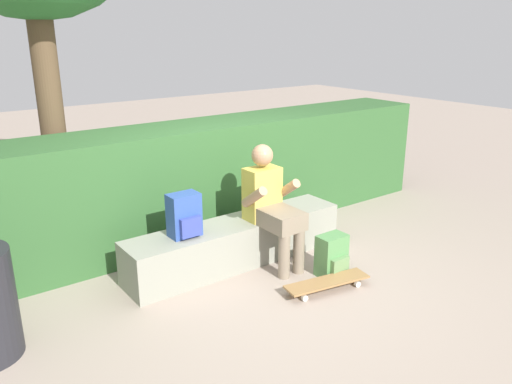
# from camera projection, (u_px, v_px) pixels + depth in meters

# --- Properties ---
(ground_plane) EXTENTS (24.00, 24.00, 0.00)m
(ground_plane) POSITION_uv_depth(u_px,v_px,m) (257.00, 274.00, 4.85)
(ground_plane) COLOR gray
(bench_main) EXTENTS (2.30, 0.47, 0.43)m
(bench_main) POSITION_uv_depth(u_px,v_px,m) (237.00, 242.00, 5.03)
(bench_main) COLOR gray
(bench_main) RESTS_ON ground
(person_skater) EXTENTS (0.49, 0.62, 1.18)m
(person_skater) POSITION_uv_depth(u_px,v_px,m) (271.00, 203.00, 4.89)
(person_skater) COLOR gold
(person_skater) RESTS_ON ground
(skateboard_near_person) EXTENTS (0.82, 0.34, 0.09)m
(skateboard_near_person) POSITION_uv_depth(u_px,v_px,m) (327.00, 282.00, 4.54)
(skateboard_near_person) COLOR olive
(skateboard_near_person) RESTS_ON ground
(backpack_on_bench) EXTENTS (0.28, 0.23, 0.40)m
(backpack_on_bench) POSITION_uv_depth(u_px,v_px,m) (185.00, 216.00, 4.57)
(backpack_on_bench) COLOR #2D4C99
(backpack_on_bench) RESTS_ON bench_main
(backpack_on_ground) EXTENTS (0.28, 0.23, 0.40)m
(backpack_on_ground) POSITION_uv_depth(u_px,v_px,m) (332.00, 256.00, 4.78)
(backpack_on_ground) COLOR #51894C
(backpack_on_ground) RESTS_ON ground
(hedge_row) EXTENTS (6.35, 0.79, 1.25)m
(hedge_row) POSITION_uv_depth(u_px,v_px,m) (195.00, 180.00, 5.65)
(hedge_row) COLOR #305B2C
(hedge_row) RESTS_ON ground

